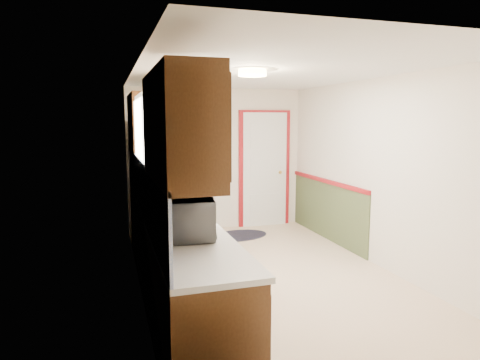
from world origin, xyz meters
TOP-DOWN VIEW (x-y plane):
  - room_shell at (0.00, 0.00)m, footprint 3.20×5.20m
  - kitchen_run at (-1.24, -0.29)m, footprint 0.63×4.00m
  - back_wall_trim at (0.99, 2.21)m, footprint 1.12×2.30m
  - ceiling_fixture at (-0.30, -0.20)m, footprint 0.30×0.30m
  - microwave at (-1.20, -1.23)m, footprint 0.36×0.60m
  - refrigerator at (-1.02, 2.05)m, footprint 0.82×0.80m
  - rug at (0.18, 1.90)m, footprint 1.09×0.80m
  - cooktop at (-1.19, 0.79)m, footprint 0.48×0.58m

SIDE VIEW (x-z plane):
  - rug at x=0.18m, z-range 0.00..0.01m
  - kitchen_run at x=-1.24m, z-range -0.29..1.91m
  - back_wall_trim at x=0.99m, z-range -0.15..1.93m
  - refrigerator at x=-1.02m, z-range 0.00..1.88m
  - cooktop at x=-1.19m, z-range 0.94..0.96m
  - microwave at x=-1.20m, z-range 0.94..1.33m
  - room_shell at x=0.00m, z-range -0.06..2.46m
  - ceiling_fixture at x=-0.30m, z-range 2.33..2.39m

